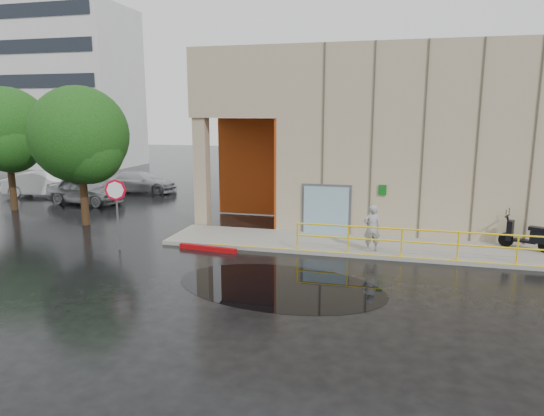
{
  "coord_description": "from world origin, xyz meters",
  "views": [
    {
      "loc": [
        2.85,
        -14.22,
        5.21
      ],
      "look_at": [
        -1.45,
        3.0,
        1.72
      ],
      "focal_mm": 32.0,
      "sensor_mm": 36.0,
      "label": 1
    }
  ],
  "objects_px": {
    "person": "(372,228)",
    "car_a": "(85,190)",
    "tree_far": "(8,133)",
    "red_curb": "(208,248)",
    "scooter": "(528,228)",
    "car_c": "(140,182)",
    "stop_sign": "(116,199)",
    "car_b": "(43,184)",
    "tree_near": "(82,139)"
  },
  "relations": [
    {
      "from": "red_curb",
      "to": "car_b",
      "type": "relative_size",
      "value": 0.51
    },
    {
      "from": "car_a",
      "to": "car_c",
      "type": "relative_size",
      "value": 0.96
    },
    {
      "from": "car_a",
      "to": "tree_far",
      "type": "height_order",
      "value": "tree_far"
    },
    {
      "from": "car_a",
      "to": "tree_near",
      "type": "relative_size",
      "value": 0.72
    },
    {
      "from": "person",
      "to": "tree_near",
      "type": "relative_size",
      "value": 0.27
    },
    {
      "from": "car_c",
      "to": "tree_far",
      "type": "bearing_deg",
      "value": 146.8
    },
    {
      "from": "stop_sign",
      "to": "car_a",
      "type": "height_order",
      "value": "stop_sign"
    },
    {
      "from": "person",
      "to": "tree_near",
      "type": "xyz_separation_m",
      "value": [
        -13.22,
        1.75,
        3.02
      ]
    },
    {
      "from": "red_curb",
      "to": "scooter",
      "type": "bearing_deg",
      "value": 12.18
    },
    {
      "from": "stop_sign",
      "to": "car_b",
      "type": "distance_m",
      "value": 15.07
    },
    {
      "from": "person",
      "to": "car_a",
      "type": "distance_m",
      "value": 17.91
    },
    {
      "from": "scooter",
      "to": "tree_near",
      "type": "distance_m",
      "value": 19.11
    },
    {
      "from": "tree_near",
      "to": "stop_sign",
      "type": "bearing_deg",
      "value": -42.6
    },
    {
      "from": "car_b",
      "to": "car_c",
      "type": "distance_m",
      "value": 5.97
    },
    {
      "from": "car_b",
      "to": "tree_near",
      "type": "xyz_separation_m",
      "value": [
        7.62,
        -6.44,
        3.26
      ]
    },
    {
      "from": "stop_sign",
      "to": "car_c",
      "type": "xyz_separation_m",
      "value": [
        -6.12,
        12.76,
        -1.29
      ]
    },
    {
      "from": "car_a",
      "to": "tree_near",
      "type": "bearing_deg",
      "value": -136.87
    },
    {
      "from": "red_curb",
      "to": "tree_far",
      "type": "relative_size",
      "value": 0.36
    },
    {
      "from": "red_curb",
      "to": "car_c",
      "type": "relative_size",
      "value": 0.5
    },
    {
      "from": "person",
      "to": "car_c",
      "type": "xyz_separation_m",
      "value": [
        -15.63,
        11.09,
        -0.32
      ]
    },
    {
      "from": "person",
      "to": "tree_far",
      "type": "distance_m",
      "value": 19.85
    },
    {
      "from": "person",
      "to": "car_b",
      "type": "xyz_separation_m",
      "value": [
        -20.84,
        8.19,
        -0.24
      ]
    },
    {
      "from": "scooter",
      "to": "car_b",
      "type": "bearing_deg",
      "value": -169.42
    },
    {
      "from": "scooter",
      "to": "tree_far",
      "type": "height_order",
      "value": "tree_far"
    },
    {
      "from": "car_b",
      "to": "tree_far",
      "type": "bearing_deg",
      "value": -170.98
    },
    {
      "from": "scooter",
      "to": "tree_near",
      "type": "height_order",
      "value": "tree_near"
    },
    {
      "from": "stop_sign",
      "to": "tree_near",
      "type": "bearing_deg",
      "value": 145.6
    },
    {
      "from": "car_b",
      "to": "car_c",
      "type": "height_order",
      "value": "car_b"
    },
    {
      "from": "scooter",
      "to": "stop_sign",
      "type": "xyz_separation_m",
      "value": [
        -15.15,
        -3.24,
        0.99
      ]
    },
    {
      "from": "scooter",
      "to": "person",
      "type": "bearing_deg",
      "value": -139.79
    },
    {
      "from": "tree_far",
      "to": "car_a",
      "type": "bearing_deg",
      "value": 46.05
    },
    {
      "from": "person",
      "to": "tree_near",
      "type": "height_order",
      "value": "tree_near"
    },
    {
      "from": "scooter",
      "to": "red_curb",
      "type": "xyz_separation_m",
      "value": [
        -11.77,
        -2.54,
        -0.91
      ]
    },
    {
      "from": "person",
      "to": "stop_sign",
      "type": "bearing_deg",
      "value": -7.72
    },
    {
      "from": "car_a",
      "to": "tree_near",
      "type": "distance_m",
      "value": 6.75
    },
    {
      "from": "scooter",
      "to": "tree_near",
      "type": "relative_size",
      "value": 0.3
    },
    {
      "from": "car_b",
      "to": "car_c",
      "type": "bearing_deg",
      "value": -72.77
    },
    {
      "from": "stop_sign",
      "to": "scooter",
      "type": "bearing_deg",
      "value": 20.29
    },
    {
      "from": "stop_sign",
      "to": "red_curb",
      "type": "distance_m",
      "value": 3.94
    },
    {
      "from": "person",
      "to": "car_c",
      "type": "bearing_deg",
      "value": -53.03
    },
    {
      "from": "red_curb",
      "to": "car_b",
      "type": "xyz_separation_m",
      "value": [
        -14.71,
        9.15,
        0.69
      ]
    },
    {
      "from": "stop_sign",
      "to": "car_b",
      "type": "bearing_deg",
      "value": 147.21
    },
    {
      "from": "stop_sign",
      "to": "car_a",
      "type": "bearing_deg",
      "value": 139.26
    },
    {
      "from": "car_c",
      "to": "scooter",
      "type": "bearing_deg",
      "value": -120.8
    },
    {
      "from": "person",
      "to": "car_b",
      "type": "bearing_deg",
      "value": -39.11
    },
    {
      "from": "red_curb",
      "to": "car_a",
      "type": "relative_size",
      "value": 0.52
    },
    {
      "from": "scooter",
      "to": "car_c",
      "type": "height_order",
      "value": "scooter"
    },
    {
      "from": "scooter",
      "to": "tree_far",
      "type": "relative_size",
      "value": 0.3
    },
    {
      "from": "car_c",
      "to": "tree_far",
      "type": "xyz_separation_m",
      "value": [
        -3.58,
        -7.18,
        3.46
      ]
    },
    {
      "from": "car_a",
      "to": "car_c",
      "type": "xyz_separation_m",
      "value": [
        1.04,
        4.54,
        -0.09
      ]
    }
  ]
}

